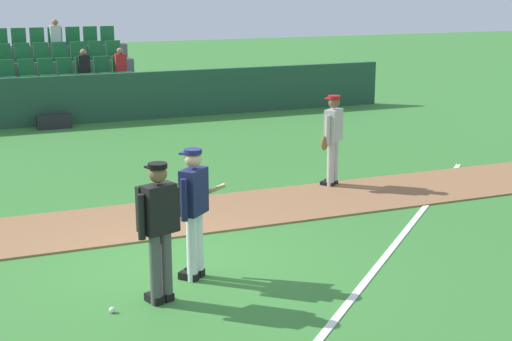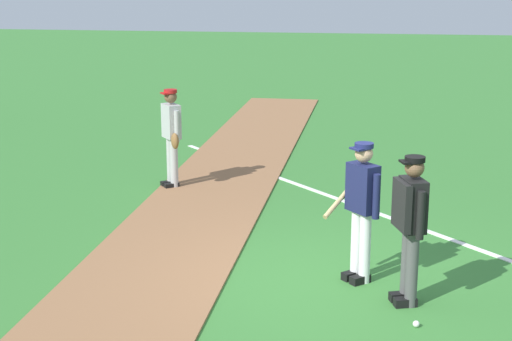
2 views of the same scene
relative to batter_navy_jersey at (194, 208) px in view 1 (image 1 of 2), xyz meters
name	(u,v)px [view 1 (image 1 of 2)]	position (x,y,z in m)	size (l,w,h in m)	color
ground_plane	(178,272)	(-0.15, 0.31, -0.97)	(80.00, 80.00, 0.00)	#387A33
infield_dirt_path	(137,221)	(-0.15, 2.64, -0.95)	(28.00, 2.01, 0.03)	#936642
foul_line_chalk	(387,254)	(2.85, -0.19, -0.96)	(12.00, 0.10, 0.01)	white
dugout_fence	(56,101)	(-0.15, 11.95, -0.29)	(20.00, 0.16, 1.35)	#234C38
stadium_bleachers	(46,88)	(-0.15, 14.26, -0.23)	(5.55, 3.80, 2.70)	slate
batter_navy_jersey	(194,208)	(0.00, 0.00, 0.00)	(0.72, 0.69, 1.76)	white
umpire_home_plate	(159,224)	(-0.62, -0.56, 0.03)	(0.56, 0.40, 1.76)	#4C4C4C
runner_grey_jersey	(332,137)	(3.83, 3.42, -0.01)	(0.60, 0.47, 1.76)	#B2B2B2
baseball	(112,310)	(-1.25, -0.66, -0.93)	(0.07, 0.07, 0.07)	white
equipment_bag	(54,122)	(-0.31, 11.50, -0.79)	(0.90, 0.36, 0.36)	#232328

